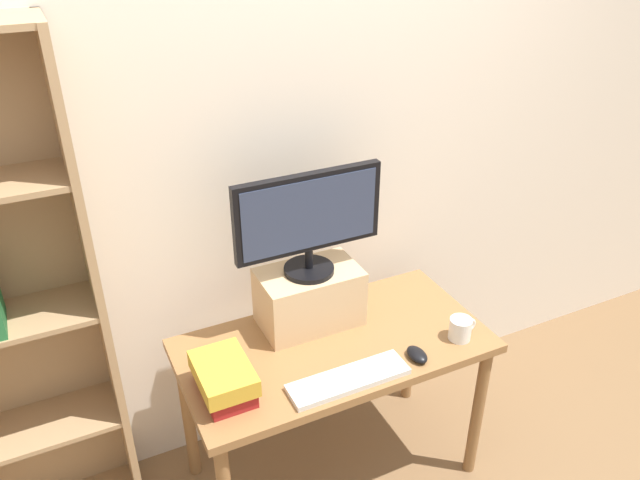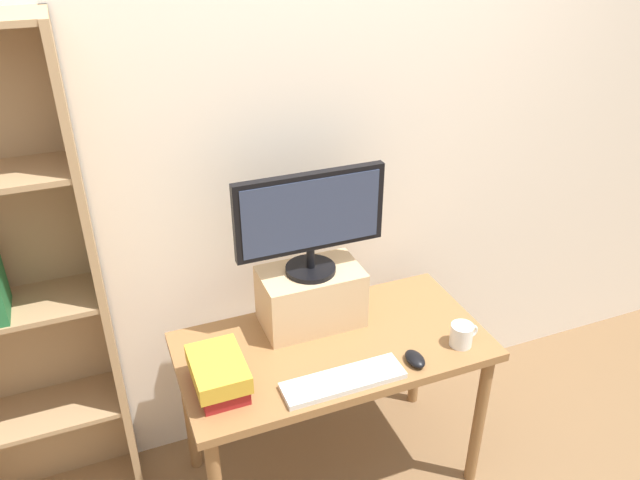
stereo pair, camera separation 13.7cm
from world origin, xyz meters
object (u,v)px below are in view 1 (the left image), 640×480
object	(u,v)px
riser_box	(309,297)
book_stack	(224,378)
coffee_mug	(461,329)
desk	(334,360)
computer_monitor	(309,219)
computer_mouse	(417,354)
keyboard	(349,379)

from	to	relation	value
riser_box	book_stack	world-z (taller)	riser_box
coffee_mug	desk	bearing A→B (deg)	157.48
computer_monitor	computer_mouse	size ratio (longest dim) A/B	5.63
keyboard	computer_mouse	bearing A→B (deg)	0.39
computer_monitor	book_stack	bearing A→B (deg)	-150.88
computer_mouse	coffee_mug	bearing A→B (deg)	7.73
desk	computer_monitor	bearing A→B (deg)	100.16
book_stack	coffee_mug	world-z (taller)	book_stack
desk	computer_monitor	size ratio (longest dim) A/B	2.06
riser_box	coffee_mug	world-z (taller)	riser_box
desk	computer_monitor	distance (m)	0.59
riser_box	book_stack	size ratio (longest dim) A/B	1.51
coffee_mug	keyboard	bearing A→B (deg)	-176.44
coffee_mug	computer_mouse	bearing A→B (deg)	-172.27
computer_mouse	book_stack	size ratio (longest dim) A/B	0.39
computer_monitor	coffee_mug	bearing A→B (deg)	-35.98
computer_mouse	coffee_mug	distance (m)	0.22
desk	riser_box	xyz separation A→B (m)	(-0.03, 0.17, 0.21)
keyboard	coffee_mug	distance (m)	0.52
riser_box	keyboard	world-z (taller)	riser_box
desk	computer_monitor	xyz separation A→B (m)	(-0.03, 0.16, 0.57)
computer_mouse	keyboard	bearing A→B (deg)	-179.61
keyboard	computer_mouse	xyz separation A→B (m)	(0.29, 0.00, 0.01)
keyboard	book_stack	size ratio (longest dim) A/B	1.70
computer_monitor	desk	bearing A→B (deg)	-79.84
riser_box	keyboard	distance (m)	0.40
riser_box	desk	bearing A→B (deg)	-79.93
keyboard	computer_mouse	distance (m)	0.29
riser_box	coffee_mug	size ratio (longest dim) A/B	3.41
coffee_mug	riser_box	bearing A→B (deg)	143.90
riser_box	computer_monitor	distance (m)	0.35
computer_monitor	coffee_mug	size ratio (longest dim) A/B	4.98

